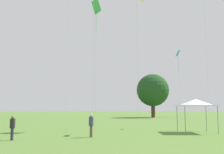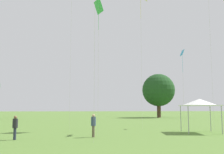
# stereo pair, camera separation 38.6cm
# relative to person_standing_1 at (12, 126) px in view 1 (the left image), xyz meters

# --- Properties ---
(person_standing_1) EXTENTS (0.45, 0.45, 1.64)m
(person_standing_1) POSITION_rel_person_standing_1_xyz_m (0.00, 0.00, 0.00)
(person_standing_1) COLOR #282D42
(person_standing_1) RESTS_ON ground
(person_standing_2) EXTENTS (0.47, 0.47, 1.72)m
(person_standing_2) POSITION_rel_person_standing_1_xyz_m (5.40, 1.18, 0.05)
(person_standing_2) COLOR brown
(person_standing_2) RESTS_ON ground
(canopy_tent) EXTENTS (3.42, 3.42, 2.98)m
(canopy_tent) POSITION_rel_person_standing_1_xyz_m (14.92, 3.91, 1.67)
(canopy_tent) COLOR white
(canopy_tent) RESTS_ON ground
(kite_3) EXTENTS (0.33, 0.76, 8.88)m
(kite_3) POSITION_rel_person_standing_1_xyz_m (15.81, 10.18, 7.14)
(kite_3) COLOR #339EDB
(kite_3) RESTS_ON ground
(kite_4) EXTENTS (0.80, 1.18, 11.11)m
(kite_4) POSITION_rel_person_standing_1_xyz_m (5.78, 2.20, 9.32)
(kite_4) COLOR green
(kite_4) RESTS_ON ground
(distant_tree_1) EXTENTS (7.33, 7.33, 9.82)m
(distant_tree_1) POSITION_rel_person_standing_1_xyz_m (20.85, 39.21, 5.15)
(distant_tree_1) COLOR #473323
(distant_tree_1) RESTS_ON ground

